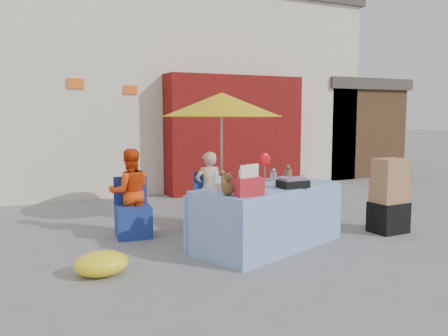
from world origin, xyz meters
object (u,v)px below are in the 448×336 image
box_stack (389,199)px  chair_right (212,211)px  vendor_beige (209,189)px  vendor_orange (130,192)px  umbrella (222,105)px  market_table (267,215)px  chair_left (133,219)px

box_stack → chair_right: bearing=147.6°
vendor_beige → vendor_orange: bearing=6.3°
umbrella → box_stack: 2.92m
vendor_beige → umbrella: umbrella is taller
vendor_beige → box_stack: 2.71m
chair_right → box_stack: box_stack is taller
market_table → vendor_orange: market_table is taller
chair_left → vendor_beige: vendor_beige is taller
market_table → vendor_orange: size_ratio=1.84×
market_table → chair_left: bearing=119.1°
umbrella → box_stack: (1.93, -1.70, -1.38)m
chair_right → umbrella: 1.69m
chair_left → box_stack: box_stack is taller
chair_left → vendor_beige: bearing=12.5°
chair_right → chair_left: bearing=-173.7°
chair_left → vendor_beige: 1.30m
chair_left → vendor_orange: (-0.00, 0.13, 0.37)m
chair_left → vendor_orange: 0.40m
chair_right → umbrella: size_ratio=0.41×
vendor_beige → box_stack: vendor_beige is taller
market_table → chair_right: bearing=79.6°
vendor_orange → market_table: bearing=143.0°
chair_left → vendor_beige: size_ratio=0.73×
market_table → umbrella: bearing=66.8°
chair_right → vendor_orange: bearing=-179.8°
market_table → vendor_orange: (-1.48, 1.39, 0.21)m
vendor_orange → box_stack: 3.81m
chair_left → box_stack: 3.76m
box_stack → umbrella: bearing=138.6°
vendor_orange → chair_left: bearing=97.1°
chair_left → umbrella: umbrella is taller
chair_left → chair_right: size_ratio=1.00×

